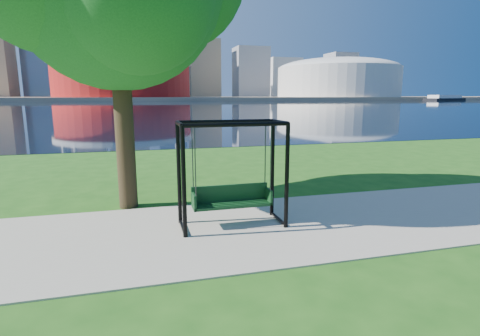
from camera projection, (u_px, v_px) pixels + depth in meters
name	position (u px, v px, depth m)	size (l,w,h in m)	color
ground	(239.00, 221.00, 8.40)	(900.00, 900.00, 0.00)	#1E5114
path	(245.00, 228.00, 7.93)	(120.00, 4.00, 0.03)	#9E937F
river	(145.00, 106.00, 105.07)	(900.00, 180.00, 0.02)	black
far_bank	(140.00, 98.00, 298.23)	(900.00, 228.00, 2.00)	#937F60
stadium	(123.00, 77.00, 225.86)	(83.00, 83.00, 32.00)	maroon
arena	(338.00, 77.00, 262.71)	(84.00, 84.00, 26.56)	beige
skyline	(132.00, 54.00, 303.20)	(392.00, 66.00, 96.50)	gray
swing	(232.00, 176.00, 7.91)	(2.22, 0.96, 2.27)	black
barge	(445.00, 98.00, 226.43)	(33.63, 18.48, 3.26)	black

